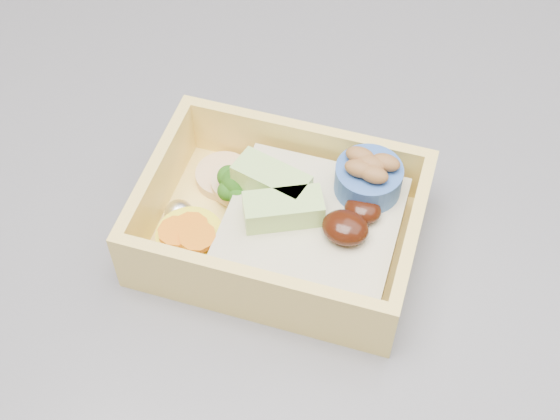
% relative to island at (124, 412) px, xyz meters
% --- Properties ---
extents(island, '(1.24, 0.84, 0.92)m').
position_rel_island_xyz_m(island, '(0.00, 0.00, 0.00)').
color(island, brown).
rests_on(island, ground).
extents(bento_box, '(0.18, 0.14, 0.06)m').
position_rel_island_xyz_m(bento_box, '(0.20, 0.00, 0.48)').
color(bento_box, '#FFD969').
rests_on(bento_box, island).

